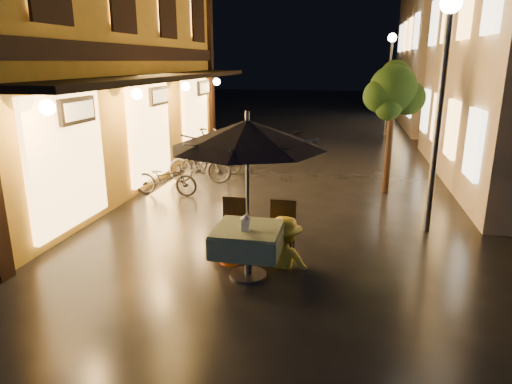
% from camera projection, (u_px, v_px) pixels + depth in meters
% --- Properties ---
extents(ground, '(90.00, 90.00, 0.00)m').
position_uv_depth(ground, '(250.00, 261.00, 7.39)').
color(ground, black).
rests_on(ground, ground).
extents(west_building, '(5.90, 11.40, 7.40)m').
position_uv_depth(west_building, '(58.00, 36.00, 11.23)').
color(west_building, gold).
rests_on(west_building, ground).
extents(east_building_far, '(7.30, 10.30, 7.30)m').
position_uv_depth(east_building_far, '(482.00, 49.00, 21.88)').
color(east_building_far, '#C3B399').
rests_on(east_building_far, ground).
extents(street_tree, '(1.43, 1.20, 3.15)m').
position_uv_depth(street_tree, '(394.00, 92.00, 10.51)').
color(street_tree, black).
rests_on(street_tree, ground).
extents(streetlamp_near, '(0.36, 0.36, 4.23)m').
position_uv_depth(streetlamp_near, '(443.00, 73.00, 7.89)').
color(streetlamp_near, '#59595E').
rests_on(streetlamp_near, ground).
extents(streetlamp_far, '(0.36, 0.36, 4.23)m').
position_uv_depth(streetlamp_far, '(390.00, 66.00, 19.19)').
color(streetlamp_far, '#59595E').
rests_on(streetlamp_far, ground).
extents(cafe_table, '(0.99, 0.99, 0.78)m').
position_uv_depth(cafe_table, '(248.00, 240.00, 6.71)').
color(cafe_table, '#59595E').
rests_on(cafe_table, ground).
extents(patio_umbrella, '(2.22, 2.22, 2.46)m').
position_uv_depth(patio_umbrella, '(247.00, 134.00, 6.28)').
color(patio_umbrella, '#59595E').
rests_on(patio_umbrella, ground).
extents(cafe_chair_left, '(0.42, 0.42, 0.97)m').
position_uv_depth(cafe_chair_left, '(234.00, 224.00, 7.49)').
color(cafe_chair_left, black).
rests_on(cafe_chair_left, ground).
extents(cafe_chair_right, '(0.42, 0.42, 0.97)m').
position_uv_depth(cafe_chair_right, '(282.00, 228.00, 7.34)').
color(cafe_chair_right, black).
rests_on(cafe_chair_right, ground).
extents(table_lantern, '(0.16, 0.16, 0.25)m').
position_uv_depth(table_lantern, '(246.00, 221.00, 6.50)').
color(table_lantern, white).
rests_on(table_lantern, cafe_table).
extents(person_orange, '(0.76, 0.64, 1.39)m').
position_uv_depth(person_orange, '(229.00, 219.00, 7.24)').
color(person_orange, '#BC4807').
rests_on(person_orange, ground).
extents(person_yellow, '(1.07, 0.71, 1.56)m').
position_uv_depth(person_yellow, '(285.00, 218.00, 7.06)').
color(person_yellow, yellow).
rests_on(person_yellow, ground).
extents(bicycle_0, '(1.57, 0.58, 0.82)m').
position_uv_depth(bicycle_0, '(165.00, 179.00, 10.91)').
color(bicycle_0, black).
rests_on(bicycle_0, ground).
extents(bicycle_1, '(1.72, 0.55, 1.02)m').
position_uv_depth(bicycle_1, '(200.00, 164.00, 11.99)').
color(bicycle_1, black).
rests_on(bicycle_1, ground).
extents(bicycle_2, '(1.54, 0.58, 0.80)m').
position_uv_depth(bicycle_2, '(215.00, 160.00, 13.02)').
color(bicycle_2, black).
rests_on(bicycle_2, ground).
extents(bicycle_3, '(1.91, 0.94, 1.11)m').
position_uv_depth(bicycle_3, '(212.00, 146.00, 14.35)').
color(bicycle_3, black).
rests_on(bicycle_3, ground).
extents(bicycle_4, '(1.75, 0.99, 0.87)m').
position_uv_depth(bicycle_4, '(217.00, 147.00, 14.77)').
color(bicycle_4, black).
rests_on(bicycle_4, ground).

